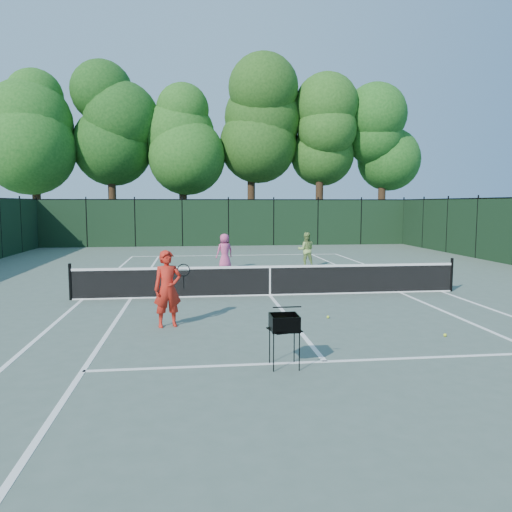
{
  "coord_description": "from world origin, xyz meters",
  "views": [
    {
      "loc": [
        -2.25,
        -14.69,
        2.76
      ],
      "look_at": [
        -0.3,
        1.0,
        1.1
      ],
      "focal_mm": 35.0,
      "sensor_mm": 36.0,
      "label": 1
    }
  ],
  "objects": [
    {
      "name": "tree_3",
      "position": [
        2.0,
        22.3,
        9.01
      ],
      "size": [
        7.0,
        7.0,
        14.45
      ],
      "color": "black",
      "rests_on": "ground"
    },
    {
      "name": "baseline_far",
      "position": [
        0.0,
        11.88,
        0.0
      ],
      "size": [
        10.97,
        0.1,
        0.01
      ],
      "primitive_type": "cube",
      "color": "white",
      "rests_on": "ground"
    },
    {
      "name": "tree_0",
      "position": [
        -13.0,
        21.5,
        8.16
      ],
      "size": [
        6.4,
        6.4,
        13.14
      ],
      "color": "black",
      "rests_on": "ground"
    },
    {
      "name": "tree_5",
      "position": [
        12.0,
        22.1,
        7.71
      ],
      "size": [
        5.8,
        5.8,
        12.23
      ],
      "color": "black",
      "rests_on": "ground"
    },
    {
      "name": "tree_1",
      "position": [
        -8.0,
        22.0,
        8.69
      ],
      "size": [
        6.8,
        6.8,
        13.98
      ],
      "color": "black",
      "rests_on": "ground"
    },
    {
      "name": "sideline_singles_left",
      "position": [
        -4.12,
        0.0,
        0.0
      ],
      "size": [
        0.1,
        23.77,
        0.01
      ],
      "primitive_type": "cube",
      "color": "white",
      "rests_on": "ground"
    },
    {
      "name": "loose_ball_midcourt",
      "position": [
        0.94,
        -3.16,
        0.03
      ],
      "size": [
        0.07,
        0.07,
        0.07
      ],
      "primitive_type": "sphere",
      "color": "#BEE12E",
      "rests_on": "ground"
    },
    {
      "name": "tree_2",
      "position": [
        -3.0,
        21.8,
        7.73
      ],
      "size": [
        6.0,
        6.0,
        12.4
      ],
      "color": "black",
      "rests_on": "ground"
    },
    {
      "name": "tennis_net",
      "position": [
        0.0,
        0.0,
        0.48
      ],
      "size": [
        11.69,
        0.09,
        1.06
      ],
      "color": "black",
      "rests_on": "ground"
    },
    {
      "name": "fence_far",
      "position": [
        0.0,
        18.0,
        1.5
      ],
      "size": [
        24.0,
        0.05,
        3.0
      ],
      "primitive_type": "cube",
      "color": "black",
      "rests_on": "ground"
    },
    {
      "name": "sideline_doubles_left",
      "position": [
        -5.49,
        0.0,
        0.0
      ],
      "size": [
        0.1,
        23.77,
        0.01
      ],
      "primitive_type": "cube",
      "color": "white",
      "rests_on": "ground"
    },
    {
      "name": "coach",
      "position": [
        -2.85,
        -3.5,
        0.87
      ],
      "size": [
        0.86,
        0.78,
        1.73
      ],
      "rotation": [
        0.0,
        0.0,
        0.25
      ],
      "color": "red",
      "rests_on": "ground"
    },
    {
      "name": "ball_hopper",
      "position": [
        -0.76,
        -6.59,
        0.76
      ],
      "size": [
        0.57,
        0.57,
        0.9
      ],
      "rotation": [
        0.0,
        0.0,
        0.25
      ],
      "color": "black",
      "rests_on": "ground"
    },
    {
      "name": "service_line_near",
      "position": [
        0.0,
        -6.4,
        0.0
      ],
      "size": [
        8.23,
        0.1,
        0.01
      ],
      "primitive_type": "cube",
      "color": "white",
      "rests_on": "ground"
    },
    {
      "name": "ground",
      "position": [
        0.0,
        0.0,
        0.0
      ],
      "size": [
        90.0,
        90.0,
        0.0
      ],
      "primitive_type": "plane",
      "color": "#4C5D51",
      "rests_on": "ground"
    },
    {
      "name": "center_service_line",
      "position": [
        0.0,
        0.0,
        0.0
      ],
      "size": [
        0.1,
        12.8,
        0.01
      ],
      "primitive_type": "cube",
      "color": "white",
      "rests_on": "ground"
    },
    {
      "name": "player_pink",
      "position": [
        -0.98,
        6.29,
        0.75
      ],
      "size": [
        0.86,
        0.72,
        1.5
      ],
      "rotation": [
        0.0,
        0.0,
        3.53
      ],
      "color": "#CC487E",
      "rests_on": "ground"
    },
    {
      "name": "sideline_singles_right",
      "position": [
        4.12,
        0.0,
        0.0
      ],
      "size": [
        0.1,
        23.77,
        0.01
      ],
      "primitive_type": "cube",
      "color": "white",
      "rests_on": "ground"
    },
    {
      "name": "sideline_doubles_right",
      "position": [
        5.49,
        0.0,
        0.0
      ],
      "size": [
        0.1,
        23.77,
        0.01
      ],
      "primitive_type": "cube",
      "color": "white",
      "rests_on": "ground"
    },
    {
      "name": "tree_4",
      "position": [
        7.0,
        21.6,
        8.14
      ],
      "size": [
        6.2,
        6.2,
        12.97
      ],
      "color": "black",
      "rests_on": "ground"
    },
    {
      "name": "loose_ball_near_cart",
      "position": [
        2.92,
        -5.09,
        0.03
      ],
      "size": [
        0.07,
        0.07,
        0.07
      ],
      "primitive_type": "sphere",
      "color": "#C0DA2C",
      "rests_on": "ground"
    },
    {
      "name": "player_green",
      "position": [
        2.59,
        6.52,
        0.76
      ],
      "size": [
        0.8,
        0.66,
        1.52
      ],
      "rotation": [
        0.0,
        0.0,
        3.02
      ],
      "color": "#90B259",
      "rests_on": "ground"
    },
    {
      "name": "service_line_far",
      "position": [
        0.0,
        6.4,
        0.0
      ],
      "size": [
        8.23,
        0.1,
        0.01
      ],
      "primitive_type": "cube",
      "color": "white",
      "rests_on": "ground"
    }
  ]
}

